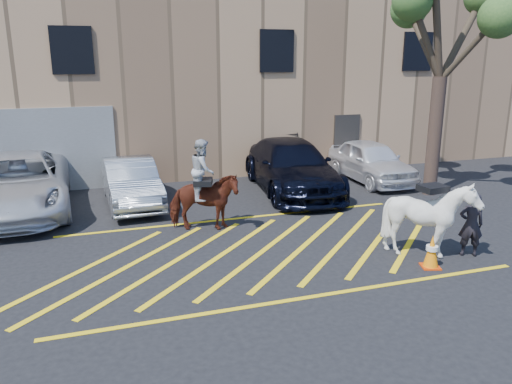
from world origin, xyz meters
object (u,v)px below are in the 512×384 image
object	(u,v)px
handler	(471,224)
mounted_bay	(203,194)
car_white_suv	(371,161)
car_white_pickup	(18,184)
traffic_cone	(432,251)
saddled_white	(430,219)
car_blue_suv	(291,166)
tree	(446,12)
car_silver_sedan	(131,182)

from	to	relation	value
handler	mounted_bay	xyz separation A→B (m)	(-5.36, 3.58, 0.23)
car_white_suv	mounted_bay	world-z (taller)	mounted_bay
car_white_pickup	traffic_cone	distance (m)	11.42
car_white_pickup	handler	size ratio (longest dim) A/B	4.06
saddled_white	traffic_cone	distance (m)	0.79
car_blue_suv	tree	bearing A→B (deg)	-18.04
traffic_cone	car_white_suv	bearing A→B (deg)	68.76
tree	traffic_cone	bearing A→B (deg)	-126.49
car_white_pickup	car_blue_suv	bearing A→B (deg)	-3.89
car_white_pickup	mounted_bay	xyz separation A→B (m)	(4.77, -3.27, 0.13)
mounted_bay	car_white_suv	bearing A→B (deg)	26.14
car_white_pickup	car_white_suv	bearing A→B (deg)	-1.43
car_blue_suv	handler	world-z (taller)	car_blue_suv
car_silver_sedan	tree	xyz separation A→B (m)	(9.46, -1.86, 5.00)
car_blue_suv	car_white_suv	xyz separation A→B (m)	(3.28, 0.40, -0.10)
car_silver_sedan	saddled_white	world-z (taller)	saddled_white
car_white_suv	mounted_bay	bearing A→B (deg)	-152.65
tree	car_white_pickup	bearing A→B (deg)	170.62
tree	handler	bearing A→B (deg)	-117.76
car_silver_sedan	tree	size ratio (longest dim) A/B	0.58
car_white_pickup	mounted_bay	distance (m)	5.78
car_white_suv	traffic_cone	distance (m)	7.84
car_white_suv	saddled_white	world-z (taller)	saddled_white
car_blue_suv	car_white_suv	distance (m)	3.30
traffic_cone	car_white_pickup	bearing A→B (deg)	141.14
car_white_pickup	saddled_white	distance (m)	11.32
mounted_bay	traffic_cone	bearing A→B (deg)	-43.36
handler	saddled_white	bearing A→B (deg)	13.00
handler	saddled_white	world-z (taller)	saddled_white
car_silver_sedan	car_white_suv	bearing A→B (deg)	-0.16
car_white_suv	tree	size ratio (longest dim) A/B	0.59
car_blue_suv	traffic_cone	xyz separation A→B (m)	(0.44, -6.90, -0.47)
handler	tree	xyz separation A→B (m)	(2.51, 4.77, 4.95)
car_blue_suv	saddled_white	bearing A→B (deg)	-78.16
car_silver_sedan	saddled_white	bearing A→B (deg)	-49.69
mounted_bay	traffic_cone	distance (m)	5.69
saddled_white	mounted_bay	bearing A→B (deg)	142.32
car_silver_sedan	saddled_white	xyz separation A→B (m)	(5.98, -6.43, 0.22)
handler	tree	distance (m)	7.32
car_white_suv	mounted_bay	xyz separation A→B (m)	(-6.95, -3.41, 0.23)
car_blue_suv	traffic_cone	size ratio (longest dim) A/B	7.90
mounted_bay	saddled_white	distance (m)	5.54
car_white_suv	car_blue_suv	bearing A→B (deg)	-171.80
saddled_white	car_white_pickup	bearing A→B (deg)	143.96
mounted_bay	traffic_cone	xyz separation A→B (m)	(4.12, -3.89, -0.61)
mounted_bay	tree	world-z (taller)	tree
car_silver_sedan	handler	size ratio (longest dim) A/B	2.84
saddled_white	tree	distance (m)	7.47
mounted_bay	tree	distance (m)	9.25
car_white_pickup	car_white_suv	distance (m)	11.72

